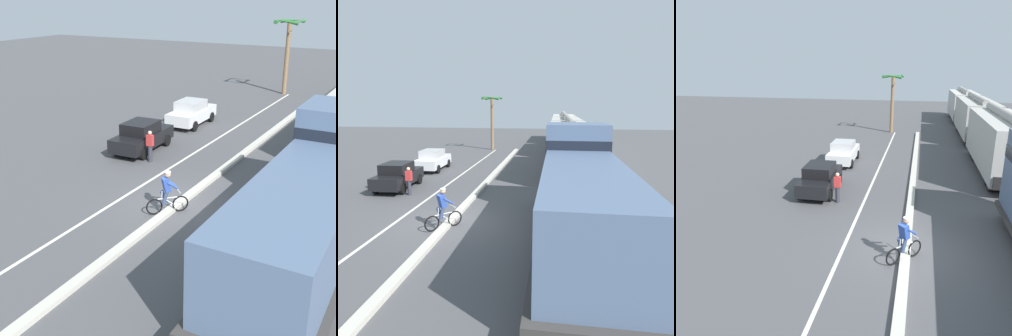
# 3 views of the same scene
# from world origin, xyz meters

# --- Properties ---
(ground_plane) EXTENTS (120.00, 120.00, 0.00)m
(ground_plane) POSITION_xyz_m (0.00, 0.00, 0.00)
(ground_plane) COLOR #4C4C4F
(median_curb) EXTENTS (0.36, 36.00, 0.16)m
(median_curb) POSITION_xyz_m (0.00, 6.00, 0.08)
(median_curb) COLOR beige
(median_curb) RESTS_ON ground
(lane_stripe) EXTENTS (0.14, 36.00, 0.01)m
(lane_stripe) POSITION_xyz_m (-2.40, 6.00, 0.00)
(lane_stripe) COLOR silver
(lane_stripe) RESTS_ON ground
(hopper_car_lead) EXTENTS (2.90, 10.60, 4.18)m
(hopper_car_lead) POSITION_xyz_m (5.42, 11.38, 2.08)
(hopper_car_lead) COLOR #B3B0A9
(hopper_car_lead) RESTS_ON ground
(hopper_car_middle) EXTENTS (2.90, 10.60, 4.18)m
(hopper_car_middle) POSITION_xyz_m (5.42, 22.98, 2.08)
(hopper_car_middle) COLOR #B0AEA6
(hopper_car_middle) RESTS_ON ground
(hopper_car_trailing) EXTENTS (2.90, 10.60, 4.18)m
(hopper_car_trailing) POSITION_xyz_m (5.42, 34.58, 2.08)
(hopper_car_trailing) COLOR beige
(hopper_car_trailing) RESTS_ON ground
(parked_car_black) EXTENTS (1.99, 4.28, 1.62)m
(parked_car_black) POSITION_xyz_m (-5.06, 5.34, 0.82)
(parked_car_black) COLOR black
(parked_car_black) RESTS_ON ground
(parked_car_white) EXTENTS (1.92, 4.24, 1.62)m
(parked_car_white) POSITION_xyz_m (-5.14, 11.35, 0.82)
(parked_car_white) COLOR silver
(parked_car_white) RESTS_ON ground
(cyclist) EXTENTS (1.23, 1.27, 1.71)m
(cyclist) POSITION_xyz_m (-0.07, -0.67, 0.82)
(cyclist) COLOR black
(cyclist) RESTS_ON ground
(palm_tree_near) EXTENTS (2.16, 2.24, 6.18)m
(palm_tree_near) POSITION_xyz_m (-2.84, 24.04, 4.39)
(palm_tree_near) COLOR #846647
(palm_tree_near) RESTS_ON ground
(pedestrian_by_cars) EXTENTS (0.34, 0.22, 1.62)m
(pedestrian_by_cars) POSITION_xyz_m (-3.73, 4.03, 0.85)
(pedestrian_by_cars) COLOR #33333D
(pedestrian_by_cars) RESTS_ON ground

